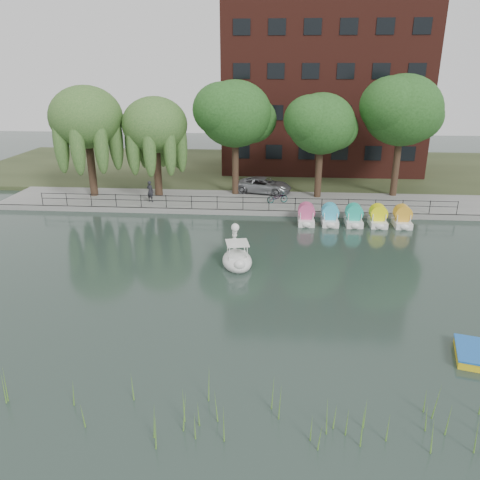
# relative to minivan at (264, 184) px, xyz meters

# --- Properties ---
(ground_plane) EXTENTS (120.00, 120.00, 0.00)m
(ground_plane) POSITION_rel_minivan_xyz_m (-1.44, -18.45, -1.16)
(ground_plane) COLOR #374943
(promenade) EXTENTS (40.00, 6.00, 0.40)m
(promenade) POSITION_rel_minivan_xyz_m (-1.44, -2.45, -0.96)
(promenade) COLOR gray
(promenade) RESTS_ON ground_plane
(kerb) EXTENTS (40.00, 0.25, 0.40)m
(kerb) POSITION_rel_minivan_xyz_m (-1.44, -5.40, -0.96)
(kerb) COLOR gray
(kerb) RESTS_ON ground_plane
(land_strip) EXTENTS (60.00, 22.00, 0.36)m
(land_strip) POSITION_rel_minivan_xyz_m (-1.44, 11.55, -0.98)
(land_strip) COLOR #47512D
(land_strip) RESTS_ON ground_plane
(railing) EXTENTS (32.00, 0.05, 1.00)m
(railing) POSITION_rel_minivan_xyz_m (-1.44, -5.20, -0.02)
(railing) COLOR black
(railing) RESTS_ON promenade
(apartment_building) EXTENTS (20.00, 10.07, 18.00)m
(apartment_building) POSITION_rel_minivan_xyz_m (5.56, 11.52, 8.20)
(apartment_building) COLOR #4C1E16
(apartment_building) RESTS_ON land_strip
(willow_left) EXTENTS (5.88, 5.88, 9.01)m
(willow_left) POSITION_rel_minivan_xyz_m (-14.44, -1.95, 5.71)
(willow_left) COLOR #473323
(willow_left) RESTS_ON promenade
(willow_mid) EXTENTS (5.32, 5.32, 8.15)m
(willow_mid) POSITION_rel_minivan_xyz_m (-8.94, -1.45, 5.08)
(willow_mid) COLOR #473323
(willow_mid) RESTS_ON promenade
(broadleaf_center) EXTENTS (6.00, 6.00, 9.25)m
(broadleaf_center) POSITION_rel_minivan_xyz_m (-2.44, -0.45, 5.90)
(broadleaf_center) COLOR #473323
(broadleaf_center) RESTS_ON promenade
(broadleaf_right) EXTENTS (5.40, 5.40, 8.32)m
(broadleaf_right) POSITION_rel_minivan_xyz_m (4.56, -0.95, 5.22)
(broadleaf_right) COLOR #473323
(broadleaf_right) RESTS_ON promenade
(broadleaf_far) EXTENTS (6.30, 6.30, 9.71)m
(broadleaf_far) POSITION_rel_minivan_xyz_m (11.06, 0.05, 6.23)
(broadleaf_far) COLOR #473323
(broadleaf_far) RESTS_ON promenade
(minivan) EXTENTS (3.71, 5.92, 1.53)m
(minivan) POSITION_rel_minivan_xyz_m (0.00, 0.00, 0.00)
(minivan) COLOR gray
(minivan) RESTS_ON promenade
(bicycle) EXTENTS (1.09, 1.82, 1.00)m
(bicycle) POSITION_rel_minivan_xyz_m (1.20, -3.16, -0.26)
(bicycle) COLOR gray
(bicycle) RESTS_ON promenade
(pedestrian) EXTENTS (0.85, 0.74, 1.98)m
(pedestrian) POSITION_rel_minivan_xyz_m (-9.10, -3.60, 0.23)
(pedestrian) COLOR black
(pedestrian) RESTS_ON promenade
(swan_boat) EXTENTS (2.19, 2.95, 2.26)m
(swan_boat) POSITION_rel_minivan_xyz_m (-1.05, -15.16, -0.67)
(swan_boat) COLOR white
(swan_boat) RESTS_ON ground_plane
(pedal_boat_row) EXTENTS (7.95, 1.70, 1.40)m
(pedal_boat_row) POSITION_rel_minivan_xyz_m (6.70, -7.19, -0.56)
(pedal_boat_row) COLOR white
(pedal_boat_row) RESTS_ON ground_plane
(yellow_rowboat) EXTENTS (1.54, 2.27, 0.38)m
(yellow_rowboat) POSITION_rel_minivan_xyz_m (8.83, -23.47, -0.96)
(yellow_rowboat) COLOR yellow
(yellow_rowboat) RESTS_ON ground_plane
(reed_bank) EXTENTS (24.00, 2.40, 1.20)m
(reed_bank) POSITION_rel_minivan_xyz_m (0.56, -27.95, -0.56)
(reed_bank) COLOR #669938
(reed_bank) RESTS_ON ground_plane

